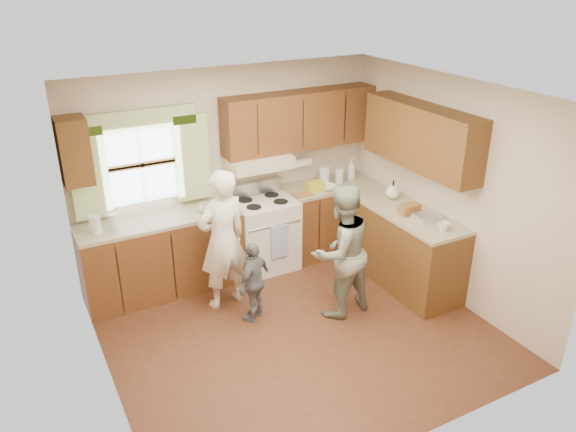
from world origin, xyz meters
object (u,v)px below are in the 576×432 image
child (254,281)px  woman_left (223,240)px  stove (263,233)px  woman_right (341,252)px

child → woman_left: bearing=-102.2°
stove → woman_right: bearing=-78.2°
woman_left → child: 0.57m
stove → child: bearing=-120.6°
woman_left → woman_right: bearing=134.8°
woman_right → child: 0.98m
woman_left → stove: bearing=-152.3°
woman_left → woman_right: 1.29m
woman_left → child: woman_left is taller
woman_left → woman_right: (1.04, -0.75, -0.05)m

